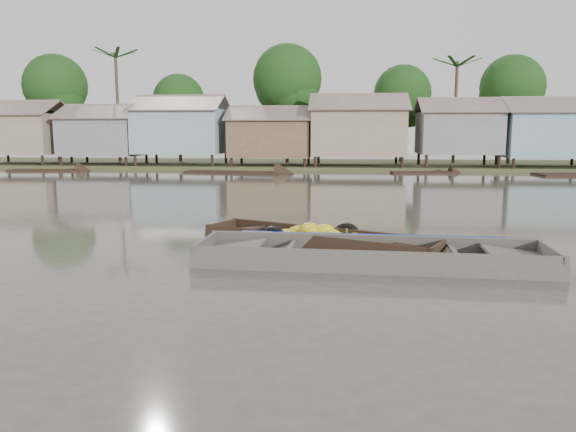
# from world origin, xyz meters

# --- Properties ---
(ground) EXTENTS (120.00, 120.00, 0.00)m
(ground) POSITION_xyz_m (0.00, 0.00, 0.00)
(ground) COLOR #463F36
(ground) RESTS_ON ground
(riverbank) EXTENTS (120.00, 12.47, 10.22)m
(riverbank) POSITION_xyz_m (3.03, 31.86, 3.07)
(riverbank) COLOR #384723
(riverbank) RESTS_ON ground
(banana_boat) EXTENTS (5.89, 3.70, 0.83)m
(banana_boat) POSITION_xyz_m (0.91, 1.59, 0.17)
(banana_boat) COLOR black
(banana_boat) RESTS_ON ground
(viewer_boat) EXTENTS (7.40, 2.20, 0.59)m
(viewer_boat) POSITION_xyz_m (2.18, 0.11, 0.06)
(viewer_boat) COLOR #433E38
(viewer_boat) RESTS_ON ground
(distant_boats) EXTENTS (47.81, 15.76, 0.35)m
(distant_boats) POSITION_xyz_m (8.63, 23.29, -0.05)
(distant_boats) COLOR black
(distant_boats) RESTS_ON ground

